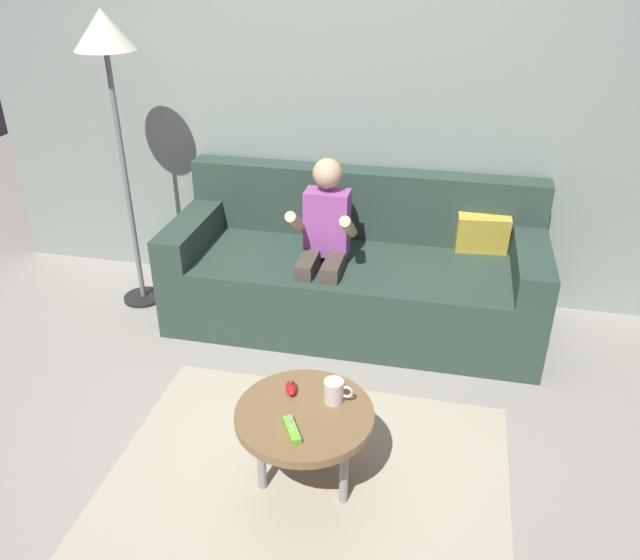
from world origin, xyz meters
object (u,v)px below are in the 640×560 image
person_seated_on_couch (324,241)px  nunchuk_red (291,388)px  couch (356,274)px  coffee_mug (334,391)px  game_remote_lime_near_edge (292,430)px  floor_lamp (107,55)px  coffee_table (305,419)px

person_seated_on_couch → nunchuk_red: 1.07m
couch → coffee_mug: couch is taller
person_seated_on_couch → game_remote_lime_near_edge: (0.16, -1.28, -0.16)m
game_remote_lime_near_edge → floor_lamp: floor_lamp is taller
floor_lamp → coffee_mug: bearing=-39.4°
couch → coffee_table: bearing=-89.1°
coffee_mug → floor_lamp: bearing=140.6°
person_seated_on_couch → floor_lamp: floor_lamp is taller
nunchuk_red → coffee_mug: 0.18m
floor_lamp → person_seated_on_couch: bearing=-5.3°
game_remote_lime_near_edge → floor_lamp: size_ratio=0.08×
nunchuk_red → floor_lamp: size_ratio=0.06×
person_seated_on_couch → nunchuk_red: (0.09, -1.05, -0.15)m
person_seated_on_couch → game_remote_lime_near_edge: person_seated_on_couch is taller
person_seated_on_couch → game_remote_lime_near_edge: size_ratio=7.06×
coffee_mug → floor_lamp: 2.12m
couch → coffee_mug: 1.27m
person_seated_on_couch → coffee_table: bearing=-81.5°
coffee_table → game_remote_lime_near_edge: 0.14m
coffee_table → nunchuk_red: nunchuk_red is taller
couch → game_remote_lime_near_edge: (0.00, -1.46, 0.11)m
game_remote_lime_near_edge → floor_lamp: bearing=133.6°
person_seated_on_couch → coffee_table: size_ratio=1.82×
game_remote_lime_near_edge → nunchuk_red: 0.23m
game_remote_lime_near_edge → floor_lamp: 2.19m
person_seated_on_couch → nunchuk_red: bearing=-84.9°
coffee_table → floor_lamp: 2.15m
coffee_table → coffee_mug: 0.16m
nunchuk_red → game_remote_lime_near_edge: bearing=-74.7°
coffee_mug → floor_lamp: (-1.44, 1.18, 1.01)m
couch → coffee_mug: size_ratio=17.41×
coffee_mug → floor_lamp: size_ratio=0.07×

